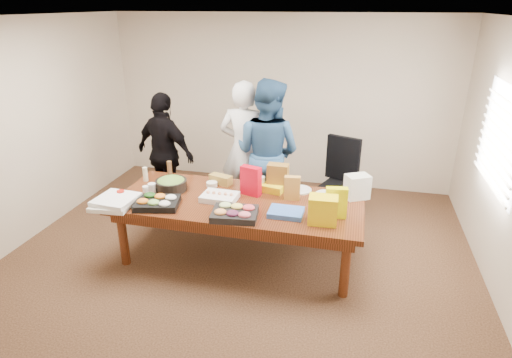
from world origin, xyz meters
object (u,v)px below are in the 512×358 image
(conference_table, at_px, (239,229))
(salad_bowl, at_px, (171,185))
(person_right, at_px, (267,153))
(person_center, at_px, (244,150))
(office_chair, at_px, (340,185))
(sheet_cake, at_px, (220,197))

(conference_table, relative_size, salad_bowl, 7.43)
(conference_table, distance_m, person_right, 1.20)
(person_right, bearing_deg, person_center, -2.66)
(person_center, xyz_separation_m, salad_bowl, (-0.62, -1.06, -0.14))
(conference_table, height_order, person_right, person_right)
(office_chair, relative_size, person_center, 0.59)
(office_chair, xyz_separation_m, person_right, (-0.98, -0.13, 0.42))
(conference_table, relative_size, person_center, 1.47)
(office_chair, distance_m, person_right, 1.08)
(person_right, relative_size, salad_bowl, 5.21)
(person_center, height_order, salad_bowl, person_center)
(conference_table, xyz_separation_m, person_center, (-0.24, 1.16, 0.58))
(sheet_cake, bearing_deg, office_chair, 45.52)
(person_right, height_order, sheet_cake, person_right)
(conference_table, relative_size, person_right, 1.43)
(person_center, relative_size, person_right, 0.97)
(person_center, relative_size, salad_bowl, 5.05)
(conference_table, bearing_deg, person_center, 101.76)
(sheet_cake, distance_m, salad_bowl, 0.67)
(person_center, bearing_deg, conference_table, 104.38)
(office_chair, distance_m, salad_bowl, 2.24)
(person_right, bearing_deg, conference_table, 100.95)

